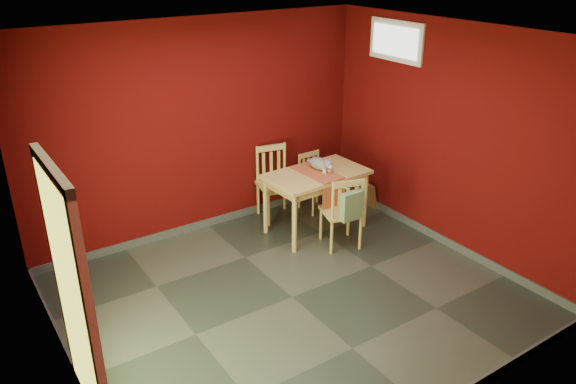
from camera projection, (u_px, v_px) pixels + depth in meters
ground at (292, 297)px, 5.98m from camera, size 4.50×4.50×0.00m
room_shell at (292, 293)px, 5.96m from camera, size 4.50×4.50×4.50m
doorway at (71, 293)px, 4.09m from camera, size 0.06×1.01×2.13m
window at (396, 41)px, 6.92m from camera, size 0.05×0.90×0.50m
outlet_plate at (306, 179)px, 8.19m from camera, size 0.08×0.02×0.12m
dining_table at (316, 180)px, 7.12m from camera, size 1.31×0.80×0.80m
table_runner at (322, 180)px, 7.02m from camera, size 0.38×0.74×0.37m
chair_far_left at (275, 182)px, 7.57m from camera, size 0.54×0.54×0.99m
chair_far_right at (314, 181)px, 7.84m from camera, size 0.39×0.39×0.81m
chair_near at (342, 211)px, 6.81m from camera, size 0.55×0.55×0.94m
tote_bag at (352, 206)px, 6.56m from camera, size 0.29×0.18×0.42m
cat at (320, 162)px, 7.16m from camera, size 0.30×0.44×0.20m
picture_frame at (367, 194)px, 8.01m from camera, size 0.14×0.37×0.36m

